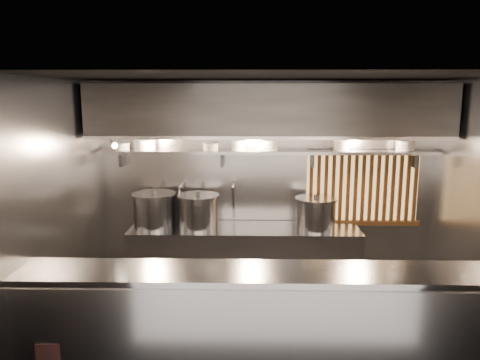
{
  "coord_description": "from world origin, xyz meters",
  "views": [
    {
      "loc": [
        -0.23,
        -4.78,
        2.65
      ],
      "look_at": [
        -0.34,
        0.55,
        1.65
      ],
      "focal_mm": 35.0,
      "sensor_mm": 36.0,
      "label": 1
    }
  ],
  "objects_px": {
    "pendant_bulb": "(260,147)",
    "stock_pot_mid": "(154,210)",
    "stock_pot_right": "(316,213)",
    "heat_lamp": "(113,141)",
    "stock_pot_left": "(198,211)"
  },
  "relations": [
    {
      "from": "stock_pot_left",
      "to": "stock_pot_right",
      "type": "bearing_deg",
      "value": -1.18
    },
    {
      "from": "pendant_bulb",
      "to": "stock_pot_left",
      "type": "xyz_separation_m",
      "value": [
        -0.8,
        -0.07,
        -0.84
      ]
    },
    {
      "from": "pendant_bulb",
      "to": "stock_pot_mid",
      "type": "distance_m",
      "value": 1.61
    },
    {
      "from": "pendant_bulb",
      "to": "stock_pot_mid",
      "type": "xyz_separation_m",
      "value": [
        -1.38,
        -0.04,
        -0.83
      ]
    },
    {
      "from": "stock_pot_left",
      "to": "stock_pot_mid",
      "type": "distance_m",
      "value": 0.58
    },
    {
      "from": "stock_pot_right",
      "to": "pendant_bulb",
      "type": "bearing_deg",
      "value": 172.11
    },
    {
      "from": "heat_lamp",
      "to": "pendant_bulb",
      "type": "bearing_deg",
      "value": 11.0
    },
    {
      "from": "heat_lamp",
      "to": "pendant_bulb",
      "type": "height_order",
      "value": "heat_lamp"
    },
    {
      "from": "pendant_bulb",
      "to": "stock_pot_mid",
      "type": "bearing_deg",
      "value": -178.26
    },
    {
      "from": "stock_pot_mid",
      "to": "heat_lamp",
      "type": "bearing_deg",
      "value": -143.48
    },
    {
      "from": "stock_pot_left",
      "to": "stock_pot_right",
      "type": "xyz_separation_m",
      "value": [
        1.53,
        -0.03,
        -0.01
      ]
    },
    {
      "from": "pendant_bulb",
      "to": "stock_pot_left",
      "type": "relative_size",
      "value": 0.31
    },
    {
      "from": "stock_pot_left",
      "to": "stock_pot_right",
      "type": "distance_m",
      "value": 1.53
    },
    {
      "from": "stock_pot_left",
      "to": "pendant_bulb",
      "type": "bearing_deg",
      "value": 4.93
    },
    {
      "from": "heat_lamp",
      "to": "stock_pot_left",
      "type": "relative_size",
      "value": 0.57
    }
  ]
}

